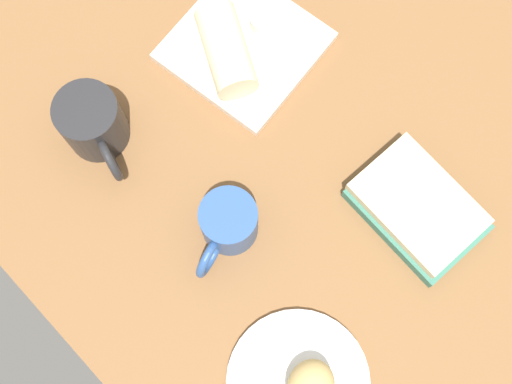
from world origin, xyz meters
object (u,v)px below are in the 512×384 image
at_px(round_plate, 298,382).
at_px(coffee_mug, 93,124).
at_px(sauce_cup, 266,20).
at_px(book_stack, 418,208).
at_px(square_plate, 244,46).
at_px(breakfast_wrap, 226,50).
at_px(second_mug, 228,224).

relative_size(round_plate, coffee_mug, 1.38).
bearing_deg(round_plate, sauce_cup, -39.43).
bearing_deg(book_stack, square_plate, -0.29).
xyz_separation_m(breakfast_wrap, second_mug, (-0.20, 0.18, -0.00)).
relative_size(square_plate, sauce_cup, 4.15).
relative_size(round_plate, second_mug, 1.56).
distance_m(round_plate, second_mug, 0.24).
height_order(breakfast_wrap, coffee_mug, coffee_mug).
distance_m(square_plate, second_mug, 0.30).
bearing_deg(coffee_mug, round_plate, 175.24).
distance_m(round_plate, square_plate, 0.52).
height_order(breakfast_wrap, book_stack, breakfast_wrap).
bearing_deg(book_stack, round_plate, 100.08).
relative_size(breakfast_wrap, coffee_mug, 0.96).
height_order(square_plate, breakfast_wrap, breakfast_wrap).
distance_m(round_plate, coffee_mug, 0.48).
distance_m(book_stack, second_mug, 0.28).
xyz_separation_m(sauce_cup, second_mug, (-0.20, 0.27, 0.02)).
xyz_separation_m(square_plate, book_stack, (-0.37, 0.00, 0.01)).
height_order(square_plate, coffee_mug, coffee_mug).
bearing_deg(book_stack, second_mug, 52.25).
xyz_separation_m(breakfast_wrap, book_stack, (-0.37, -0.04, -0.03)).
distance_m(square_plate, book_stack, 0.37).
height_order(sauce_cup, second_mug, second_mug).
height_order(round_plate, coffee_mug, coffee_mug).
bearing_deg(breakfast_wrap, round_plate, 85.71).
bearing_deg(sauce_cup, square_plate, 91.20).
relative_size(sauce_cup, breakfast_wrap, 0.37).
xyz_separation_m(square_plate, sauce_cup, (0.00, -0.05, 0.02)).
bearing_deg(second_mug, round_plate, 160.64).
distance_m(sauce_cup, breakfast_wrap, 0.09).
bearing_deg(sauce_cup, coffee_mug, 81.59).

